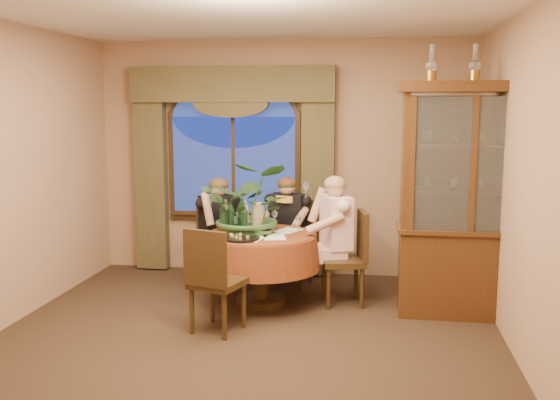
# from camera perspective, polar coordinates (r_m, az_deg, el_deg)

# --- Properties ---
(floor) EXTENTS (5.00, 5.00, 0.00)m
(floor) POSITION_cam_1_polar(r_m,az_deg,el_deg) (5.42, -3.66, -13.42)
(floor) COLOR black
(floor) RESTS_ON ground
(wall_back) EXTENTS (4.50, 0.00, 4.50)m
(wall_back) POSITION_cam_1_polar(r_m,az_deg,el_deg) (7.51, 0.32, 3.80)
(wall_back) COLOR #A47A60
(wall_back) RESTS_ON ground
(wall_right) EXTENTS (0.00, 5.00, 5.00)m
(wall_right) POSITION_cam_1_polar(r_m,az_deg,el_deg) (5.08, 21.82, 0.84)
(wall_right) COLOR #A47A60
(wall_right) RESTS_ON ground
(ceiling) EXTENTS (5.00, 5.00, 0.00)m
(ceiling) POSITION_cam_1_polar(r_m,az_deg,el_deg) (5.08, -3.98, 17.29)
(ceiling) COLOR white
(ceiling) RESTS_ON wall_back
(window) EXTENTS (1.62, 0.10, 1.32)m
(window) POSITION_cam_1_polar(r_m,az_deg,el_deg) (7.56, -4.27, 3.05)
(window) COLOR navy
(window) RESTS_ON wall_back
(arched_transom) EXTENTS (1.60, 0.06, 0.44)m
(arched_transom) POSITION_cam_1_polar(r_m,az_deg,el_deg) (7.53, -4.34, 8.97)
(arched_transom) COLOR navy
(arched_transom) RESTS_ON wall_back
(drapery_left) EXTENTS (0.38, 0.14, 2.32)m
(drapery_left) POSITION_cam_1_polar(r_m,az_deg,el_deg) (7.82, -11.72, 2.20)
(drapery_left) COLOR #443C22
(drapery_left) RESTS_ON floor
(drapery_right) EXTENTS (0.38, 0.14, 2.32)m
(drapery_right) POSITION_cam_1_polar(r_m,az_deg,el_deg) (7.36, 3.49, 1.97)
(drapery_right) COLOR #443C22
(drapery_right) RESTS_ON floor
(swag_valance) EXTENTS (2.45, 0.16, 0.42)m
(swag_valance) POSITION_cam_1_polar(r_m,az_deg,el_deg) (7.45, -4.50, 10.51)
(swag_valance) COLOR #443C22
(swag_valance) RESTS_ON wall_back
(dining_table) EXTENTS (1.22, 1.22, 0.75)m
(dining_table) POSITION_cam_1_polar(r_m,az_deg,el_deg) (6.40, -1.78, -6.39)
(dining_table) COLOR maroon
(dining_table) RESTS_ON floor
(china_cabinet) EXTENTS (1.39, 0.55, 2.26)m
(china_cabinet) POSITION_cam_1_polar(r_m,az_deg,el_deg) (6.23, 16.85, -0.09)
(china_cabinet) COLOR #3A1F0E
(china_cabinet) RESTS_ON floor
(oil_lamp_left) EXTENTS (0.11, 0.11, 0.34)m
(oil_lamp_left) POSITION_cam_1_polar(r_m,az_deg,el_deg) (6.13, 13.68, 12.07)
(oil_lamp_left) COLOR #A5722D
(oil_lamp_left) RESTS_ON china_cabinet
(oil_lamp_center) EXTENTS (0.11, 0.11, 0.34)m
(oil_lamp_center) POSITION_cam_1_polar(r_m,az_deg,el_deg) (6.18, 17.39, 11.90)
(oil_lamp_center) COLOR #A5722D
(oil_lamp_center) RESTS_ON china_cabinet
(oil_lamp_right) EXTENTS (0.11, 0.11, 0.34)m
(oil_lamp_right) POSITION_cam_1_polar(r_m,az_deg,el_deg) (6.25, 21.02, 11.68)
(oil_lamp_right) COLOR #A5722D
(oil_lamp_right) RESTS_ON china_cabinet
(chair_right) EXTENTS (0.50, 0.50, 0.96)m
(chair_right) POSITION_cam_1_polar(r_m,az_deg,el_deg) (6.44, 5.78, -5.36)
(chair_right) COLOR black
(chair_right) RESTS_ON floor
(chair_back_right) EXTENTS (0.52, 0.52, 0.96)m
(chair_back_right) POSITION_cam_1_polar(r_m,az_deg,el_deg) (7.08, 1.06, -4.03)
(chair_back_right) COLOR black
(chair_back_right) RESTS_ON floor
(chair_back) EXTENTS (0.59, 0.59, 0.96)m
(chair_back) POSITION_cam_1_polar(r_m,az_deg,el_deg) (7.01, -5.25, -4.20)
(chair_back) COLOR black
(chair_back) RESTS_ON floor
(chair_front_left) EXTENTS (0.53, 0.53, 0.96)m
(chair_front_left) POSITION_cam_1_polar(r_m,az_deg,el_deg) (5.69, -5.72, -7.26)
(chair_front_left) COLOR black
(chair_front_left) RESTS_ON floor
(person_pink) EXTENTS (0.58, 0.60, 1.32)m
(person_pink) POSITION_cam_1_polar(r_m,az_deg,el_deg) (6.54, 5.14, -3.52)
(person_pink) COLOR #F6C6CA
(person_pink) RESTS_ON floor
(person_back) EXTENTS (0.61, 0.61, 1.25)m
(person_back) POSITION_cam_1_polar(r_m,az_deg,el_deg) (6.99, -5.62, -3.01)
(person_back) COLOR black
(person_back) RESTS_ON floor
(person_scarf) EXTENTS (0.52, 0.49, 1.25)m
(person_scarf) POSITION_cam_1_polar(r_m,az_deg,el_deg) (7.07, 0.69, -2.86)
(person_scarf) COLOR black
(person_scarf) RESTS_ON floor
(stoneware_vase) EXTENTS (0.16, 0.16, 0.29)m
(stoneware_vase) POSITION_cam_1_polar(r_m,az_deg,el_deg) (6.42, -2.06, -1.57)
(stoneware_vase) COLOR tan
(stoneware_vase) RESTS_ON dining_table
(centerpiece_plant) EXTENTS (0.96, 1.07, 0.83)m
(centerpiece_plant) POSITION_cam_1_polar(r_m,az_deg,el_deg) (6.33, -2.68, 2.59)
(centerpiece_plant) COLOR #335A31
(centerpiece_plant) RESTS_ON dining_table
(olive_bowl) EXTENTS (0.17, 0.17, 0.05)m
(olive_bowl) POSITION_cam_1_polar(r_m,az_deg,el_deg) (6.24, -1.58, -2.98)
(olive_bowl) COLOR #405228
(olive_bowl) RESTS_ON dining_table
(cheese_platter) EXTENTS (0.35, 0.35, 0.02)m
(cheese_platter) POSITION_cam_1_polar(r_m,az_deg,el_deg) (6.04, -3.54, -3.53)
(cheese_platter) COLOR black
(cheese_platter) RESTS_ON dining_table
(wine_bottle_0) EXTENTS (0.07, 0.07, 0.33)m
(wine_bottle_0) POSITION_cam_1_polar(r_m,az_deg,el_deg) (6.23, -3.28, -1.72)
(wine_bottle_0) COLOR black
(wine_bottle_0) RESTS_ON dining_table
(wine_bottle_1) EXTENTS (0.07, 0.07, 0.33)m
(wine_bottle_1) POSITION_cam_1_polar(r_m,az_deg,el_deg) (6.50, -3.56, -1.29)
(wine_bottle_1) COLOR black
(wine_bottle_1) RESTS_ON dining_table
(wine_bottle_2) EXTENTS (0.07, 0.07, 0.33)m
(wine_bottle_2) POSITION_cam_1_polar(r_m,az_deg,el_deg) (6.29, -5.22, -1.64)
(wine_bottle_2) COLOR black
(wine_bottle_2) RESTS_ON dining_table
(wine_bottle_3) EXTENTS (0.07, 0.07, 0.33)m
(wine_bottle_3) POSITION_cam_1_polar(r_m,az_deg,el_deg) (6.43, -4.96, -1.41)
(wine_bottle_3) COLOR tan
(wine_bottle_3) RESTS_ON dining_table
(wine_bottle_4) EXTENTS (0.07, 0.07, 0.33)m
(wine_bottle_4) POSITION_cam_1_polar(r_m,az_deg,el_deg) (6.33, -3.20, -1.55)
(wine_bottle_4) COLOR tan
(wine_bottle_4) RESTS_ON dining_table
(wine_bottle_5) EXTENTS (0.07, 0.07, 0.33)m
(wine_bottle_5) POSITION_cam_1_polar(r_m,az_deg,el_deg) (6.35, -4.53, -1.54)
(wine_bottle_5) COLOR black
(wine_bottle_5) RESTS_ON dining_table
(tasting_paper_0) EXTENTS (0.27, 0.34, 0.00)m
(tasting_paper_0) POSITION_cam_1_polar(r_m,az_deg,el_deg) (6.14, -0.51, -3.40)
(tasting_paper_0) COLOR white
(tasting_paper_0) RESTS_ON dining_table
(tasting_paper_1) EXTENTS (0.32, 0.36, 0.00)m
(tasting_paper_1) POSITION_cam_1_polar(r_m,az_deg,el_deg) (6.44, 0.73, -2.82)
(tasting_paper_1) COLOR white
(tasting_paper_1) RESTS_ON dining_table
(tasting_paper_2) EXTENTS (0.27, 0.34, 0.00)m
(tasting_paper_2) POSITION_cam_1_polar(r_m,az_deg,el_deg) (6.08, -2.53, -3.51)
(tasting_paper_2) COLOR white
(tasting_paper_2) RESTS_ON dining_table
(wine_glass_person_pink) EXTENTS (0.07, 0.07, 0.18)m
(wine_glass_person_pink) POSITION_cam_1_polar(r_m,az_deg,el_deg) (6.38, 1.70, -2.14)
(wine_glass_person_pink) COLOR silver
(wine_glass_person_pink) RESTS_ON dining_table
(wine_glass_person_back) EXTENTS (0.07, 0.07, 0.18)m
(wine_glass_person_back) POSITION_cam_1_polar(r_m,az_deg,el_deg) (6.62, -3.80, -1.77)
(wine_glass_person_back) COLOR silver
(wine_glass_person_back) RESTS_ON dining_table
(wine_glass_person_scarf) EXTENTS (0.07, 0.07, 0.18)m
(wine_glass_person_scarf) POSITION_cam_1_polar(r_m,az_deg,el_deg) (6.66, -0.49, -1.69)
(wine_glass_person_scarf) COLOR silver
(wine_glass_person_scarf) RESTS_ON dining_table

